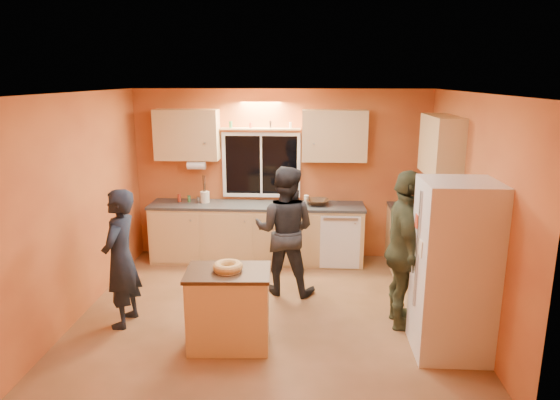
# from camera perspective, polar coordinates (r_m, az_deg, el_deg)

# --- Properties ---
(ground) EXTENTS (4.50, 4.50, 0.00)m
(ground) POSITION_cam_1_polar(r_m,az_deg,el_deg) (6.22, -0.98, -12.52)
(ground) COLOR brown
(ground) RESTS_ON ground
(room_shell) EXTENTS (4.54, 4.04, 2.61)m
(room_shell) POSITION_cam_1_polar(r_m,az_deg,el_deg) (6.08, 0.38, 3.01)
(room_shell) COLOR orange
(room_shell) RESTS_ON ground
(back_counter) EXTENTS (4.23, 0.62, 0.90)m
(back_counter) POSITION_cam_1_polar(r_m,az_deg,el_deg) (7.62, 0.06, -3.79)
(back_counter) COLOR tan
(back_counter) RESTS_ON ground
(right_counter) EXTENTS (0.62, 1.84, 0.90)m
(right_counter) POSITION_cam_1_polar(r_m,az_deg,el_deg) (6.66, 16.46, -7.06)
(right_counter) COLOR tan
(right_counter) RESTS_ON ground
(refrigerator) EXTENTS (0.72, 0.70, 1.80)m
(refrigerator) POSITION_cam_1_polar(r_m,az_deg,el_deg) (5.31, 19.25, -7.49)
(refrigerator) COLOR silver
(refrigerator) RESTS_ON ground
(island) EXTENTS (0.90, 0.64, 0.84)m
(island) POSITION_cam_1_polar(r_m,az_deg,el_deg) (5.35, -5.86, -12.14)
(island) COLOR tan
(island) RESTS_ON ground
(bundt_pastry) EXTENTS (0.31, 0.31, 0.09)m
(bundt_pastry) POSITION_cam_1_polar(r_m,az_deg,el_deg) (5.17, -5.99, -7.58)
(bundt_pastry) COLOR #DDB55B
(bundt_pastry) RESTS_ON island
(person_left) EXTENTS (0.42, 0.60, 1.58)m
(person_left) POSITION_cam_1_polar(r_m,az_deg,el_deg) (5.89, -17.74, -6.38)
(person_left) COLOR black
(person_left) RESTS_ON ground
(person_center) EXTENTS (0.92, 0.77, 1.68)m
(person_center) POSITION_cam_1_polar(r_m,az_deg,el_deg) (6.44, 0.55, -3.52)
(person_center) COLOR black
(person_center) RESTS_ON ground
(person_right) EXTENTS (0.45, 1.06, 1.80)m
(person_right) POSITION_cam_1_polar(r_m,az_deg,el_deg) (5.71, 14.04, -5.62)
(person_right) COLOR #333A25
(person_right) RESTS_ON ground
(mixing_bowl) EXTENTS (0.35, 0.35, 0.08)m
(mixing_bowl) POSITION_cam_1_polar(r_m,az_deg,el_deg) (7.50, 4.30, -0.23)
(mixing_bowl) COLOR black
(mixing_bowl) RESTS_ON back_counter
(utensil_crock) EXTENTS (0.14, 0.14, 0.17)m
(utensil_crock) POSITION_cam_1_polar(r_m,az_deg,el_deg) (7.69, -8.58, 0.34)
(utensil_crock) COLOR beige
(utensil_crock) RESTS_ON back_counter
(potted_plant) EXTENTS (0.35, 0.32, 0.33)m
(potted_plant) POSITION_cam_1_polar(r_m,az_deg,el_deg) (6.22, 17.06, -2.59)
(potted_plant) COLOR gray
(potted_plant) RESTS_ON right_counter
(red_box) EXTENTS (0.18, 0.15, 0.07)m
(red_box) POSITION_cam_1_polar(r_m,az_deg,el_deg) (7.03, 15.49, -1.73)
(red_box) COLOR #B4361B
(red_box) RESTS_ON right_counter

